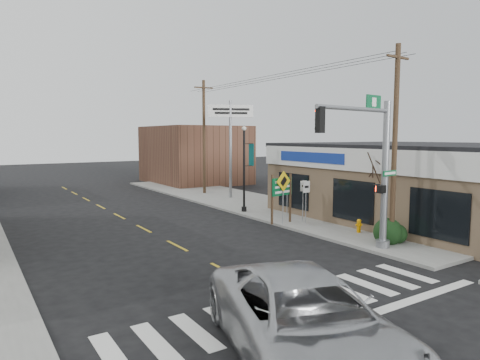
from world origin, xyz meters
TOP-DOWN VIEW (x-y plane):
  - ground at (0.00, 0.00)m, footprint 140.00×140.00m
  - sidewalk_right at (9.00, 13.00)m, footprint 6.00×38.00m
  - center_line at (0.00, 8.00)m, footprint 0.12×56.00m
  - crosswalk at (0.00, 0.40)m, footprint 11.00×2.20m
  - thrift_store at (14.50, 6.00)m, footprint 12.00×14.00m
  - bldg_distant_right at (12.00, 30.00)m, footprint 8.00×10.00m
  - suv at (-1.76, -2.11)m, footprint 4.83×7.05m
  - traffic_signal_pole at (6.04, 2.79)m, footprint 4.79×0.38m
  - guide_sign at (6.30, 8.82)m, footprint 1.46×0.13m
  - fire_hydrant at (8.01, 5.16)m, footprint 0.20×0.20m
  - ped_crossing_sign at (6.30, 8.70)m, footprint 1.06×0.08m
  - lamp_post at (6.67, 12.82)m, footprint 0.66×0.52m
  - dance_center_sign at (9.00, 18.25)m, footprint 3.33×0.21m
  - bare_tree at (8.72, 4.45)m, footprint 2.20×2.20m
  - shrub_front at (7.56, 3.17)m, footprint 1.21×1.21m
  - shrub_back at (9.48, 9.48)m, footprint 0.96×0.96m
  - utility_pole_near at (7.50, 2.95)m, footprint 1.43×0.21m
  - utility_pole_far at (8.56, 21.50)m, footprint 1.54×0.23m

SIDE VIEW (x-z plane):
  - ground at x=0.00m, z-range 0.00..0.00m
  - center_line at x=0.00m, z-range 0.00..0.01m
  - crosswalk at x=0.00m, z-range 0.00..0.01m
  - sidewalk_right at x=9.00m, z-range 0.00..0.13m
  - fire_hydrant at x=8.01m, z-range 0.16..0.80m
  - shrub_back at x=9.48m, z-range 0.13..0.85m
  - shrub_front at x=7.56m, z-range 0.13..1.04m
  - suv at x=-1.76m, z-range 0.00..1.79m
  - guide_sign at x=6.30m, z-range 0.52..3.08m
  - thrift_store at x=14.50m, z-range 0.00..4.00m
  - ped_crossing_sign at x=6.30m, z-range 0.63..3.37m
  - bldg_distant_right at x=12.00m, z-range 0.00..5.60m
  - lamp_post at x=6.67m, z-range 0.54..5.63m
  - bare_tree at x=8.72m, z-range 1.39..5.79m
  - traffic_signal_pole at x=6.04m, z-range 0.71..6.78m
  - utility_pole_near at x=7.50m, z-range 0.23..8.45m
  - utility_pole_far at x=8.56m, z-range 0.24..9.08m
  - dance_center_sign at x=9.00m, z-range 1.89..8.96m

